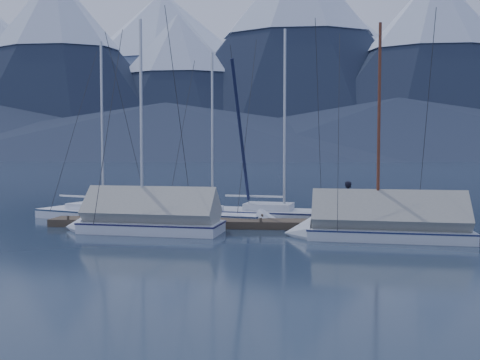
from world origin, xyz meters
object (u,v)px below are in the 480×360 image
object	(u,v)px
sailboat_open_right	(295,217)
sailboat_covered_near	(373,227)
sailboat_open_mid	(222,219)
person	(349,201)
sailboat_open_left	(112,216)
sailboat_covered_far	(139,221)

from	to	relation	value
sailboat_open_right	sailboat_covered_near	distance (m)	6.05
sailboat_open_mid	sailboat_covered_near	xyz separation A→B (m)	(6.72, -4.45, 0.31)
sailboat_covered_near	person	world-z (taller)	sailboat_covered_near
sailboat_open_left	sailboat_open_right	world-z (taller)	sailboat_open_right
sailboat_open_right	sailboat_covered_near	bearing A→B (deg)	-59.83
sailboat_open_left	sailboat_covered_far	xyz separation A→B (m)	(2.61, -3.88, 0.32)
sailboat_open_left	sailboat_open_mid	distance (m)	5.78
sailboat_open_mid	person	distance (m)	6.35
sailboat_open_left	sailboat_covered_near	world-z (taller)	sailboat_open_left
sailboat_open_left	sailboat_open_mid	bearing A→B (deg)	-2.59
sailboat_covered_far	sailboat_open_right	bearing A→B (deg)	32.72
sailboat_open_left	sailboat_open_right	size ratio (longest dim) A/B	0.94
sailboat_covered_far	person	distance (m)	9.62
person	sailboat_open_right	bearing A→B (deg)	42.06
sailboat_open_mid	sailboat_open_right	distance (m)	3.77
sailboat_covered_near	sailboat_covered_far	xyz separation A→B (m)	(-9.89, 0.82, 0.02)
sailboat_covered_near	sailboat_open_right	bearing A→B (deg)	120.17
sailboat_open_left	sailboat_covered_near	bearing A→B (deg)	-20.63
sailboat_open_right	person	xyz separation A→B (m)	(2.44, -2.04, 1.05)
sailboat_open_mid	person	size ratio (longest dim) A/B	5.15
sailboat_open_left	sailboat_covered_far	bearing A→B (deg)	-56.13
sailboat_covered_near	person	xyz separation A→B (m)	(-0.60, 3.18, 0.77)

